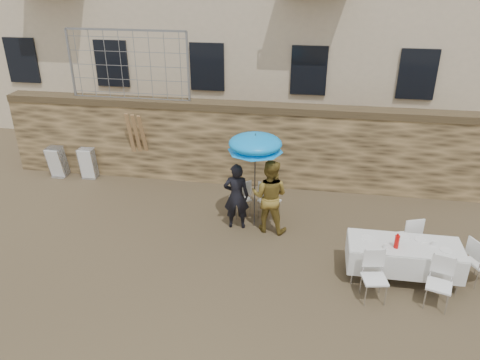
% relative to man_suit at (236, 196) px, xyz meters
% --- Properties ---
extents(ground, '(80.00, 80.00, 0.00)m').
position_rel_man_suit_xyz_m(ground, '(-0.25, -2.60, -0.79)').
color(ground, brown).
rests_on(ground, ground).
extents(stone_wall, '(13.00, 0.50, 2.20)m').
position_rel_man_suit_xyz_m(stone_wall, '(-0.25, 2.40, 0.31)').
color(stone_wall, brown).
rests_on(stone_wall, ground).
extents(chain_link_fence, '(3.20, 0.06, 1.80)m').
position_rel_man_suit_xyz_m(chain_link_fence, '(-3.25, 2.40, 2.31)').
color(chain_link_fence, gray).
rests_on(chain_link_fence, stone_wall).
extents(man_suit, '(0.62, 0.45, 1.58)m').
position_rel_man_suit_xyz_m(man_suit, '(0.00, 0.00, 0.00)').
color(man_suit, black).
rests_on(man_suit, ground).
extents(woman_dress, '(0.92, 0.77, 1.72)m').
position_rel_man_suit_xyz_m(woman_dress, '(0.75, 0.00, 0.07)').
color(woman_dress, '#AC8934').
rests_on(woman_dress, ground).
extents(umbrella, '(1.21, 1.21, 2.10)m').
position_rel_man_suit_xyz_m(umbrella, '(0.40, 0.10, 1.20)').
color(umbrella, '#3F3F44').
rests_on(umbrella, ground).
extents(couple_chair_left, '(0.66, 0.66, 0.96)m').
position_rel_man_suit_xyz_m(couple_chair_left, '(0.00, 0.55, -0.31)').
color(couple_chair_left, white).
rests_on(couple_chair_left, ground).
extents(couple_chair_right, '(0.66, 0.66, 0.96)m').
position_rel_man_suit_xyz_m(couple_chair_right, '(0.70, 0.55, -0.31)').
color(couple_chair_right, white).
rests_on(couple_chair_right, ground).
extents(banquet_table, '(2.10, 0.85, 0.78)m').
position_rel_man_suit_xyz_m(banquet_table, '(3.48, -1.37, -0.06)').
color(banquet_table, silver).
rests_on(banquet_table, ground).
extents(soda_bottle, '(0.09, 0.09, 0.26)m').
position_rel_man_suit_xyz_m(soda_bottle, '(3.28, -1.52, 0.11)').
color(soda_bottle, red).
rests_on(soda_bottle, banquet_table).
extents(table_chair_front_left, '(0.56, 0.56, 0.96)m').
position_rel_man_suit_xyz_m(table_chair_front_left, '(2.88, -2.12, -0.31)').
color(table_chair_front_left, white).
rests_on(table_chair_front_left, ground).
extents(table_chair_front_right, '(0.60, 0.60, 0.96)m').
position_rel_man_suit_xyz_m(table_chair_front_right, '(3.98, -2.12, -0.31)').
color(table_chair_front_right, white).
rests_on(table_chair_front_right, ground).
extents(table_chair_back, '(0.61, 0.61, 0.96)m').
position_rel_man_suit_xyz_m(table_chair_back, '(3.68, -0.57, -0.31)').
color(table_chair_back, white).
rests_on(table_chair_back, ground).
extents(table_chair_side, '(0.65, 0.65, 0.96)m').
position_rel_man_suit_xyz_m(table_chair_side, '(4.88, -1.27, -0.31)').
color(table_chair_side, white).
rests_on(table_chair_side, ground).
extents(chair_stack_left, '(0.46, 0.47, 0.92)m').
position_rel_man_suit_xyz_m(chair_stack_left, '(-5.43, 2.04, -0.33)').
color(chair_stack_left, white).
rests_on(chair_stack_left, ground).
extents(chair_stack_right, '(0.46, 0.40, 0.92)m').
position_rel_man_suit_xyz_m(chair_stack_right, '(-4.53, 2.04, -0.33)').
color(chair_stack_right, white).
rests_on(chair_stack_right, ground).
extents(wood_planks, '(0.70, 0.20, 2.00)m').
position_rel_man_suit_xyz_m(wood_planks, '(-2.93, 2.11, 0.21)').
color(wood_planks, '#A37749').
rests_on(wood_planks, ground).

